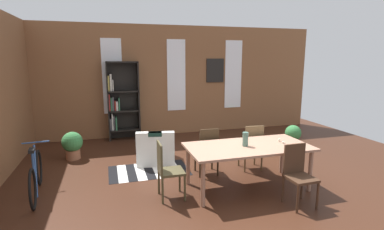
{
  "coord_description": "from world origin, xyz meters",
  "views": [
    {
      "loc": [
        -2.02,
        -4.79,
        2.26
      ],
      "look_at": [
        -0.15,
        1.59,
        0.98
      ],
      "focal_mm": 27.49,
      "sensor_mm": 36.0,
      "label": 1
    }
  ],
  "objects_px": {
    "vase_on_table": "(245,139)",
    "bicycle_second": "(36,176)",
    "dining_chair_far_right": "(252,146)",
    "dining_chair_far_left": "(207,150)",
    "dining_chair_head_left": "(167,168)",
    "potted_plant_corner": "(293,134)",
    "dining_table": "(248,150)",
    "potted_plant_by_shelf": "(72,144)",
    "bookshelf_tall": "(121,101)",
    "armchair_white": "(156,150)",
    "dining_chair_near_right": "(298,173)"
  },
  "relations": [
    {
      "from": "dining_chair_far_right",
      "to": "dining_chair_near_right",
      "type": "bearing_deg",
      "value": -89.84
    },
    {
      "from": "dining_chair_far_left",
      "to": "dining_chair_far_right",
      "type": "bearing_deg",
      "value": 0.02
    },
    {
      "from": "dining_table",
      "to": "dining_chair_far_left",
      "type": "bearing_deg",
      "value": 122.69
    },
    {
      "from": "dining_chair_far_right",
      "to": "dining_chair_far_left",
      "type": "height_order",
      "value": "same"
    },
    {
      "from": "vase_on_table",
      "to": "potted_plant_by_shelf",
      "type": "height_order",
      "value": "vase_on_table"
    },
    {
      "from": "dining_table",
      "to": "vase_on_table",
      "type": "xyz_separation_m",
      "value": [
        -0.06,
        0.0,
        0.19
      ]
    },
    {
      "from": "bookshelf_tall",
      "to": "bicycle_second",
      "type": "relative_size",
      "value": 1.34
    },
    {
      "from": "dining_chair_far_right",
      "to": "potted_plant_by_shelf",
      "type": "height_order",
      "value": "dining_chair_far_right"
    },
    {
      "from": "bicycle_second",
      "to": "dining_chair_far_left",
      "type": "bearing_deg",
      "value": -0.03
    },
    {
      "from": "vase_on_table",
      "to": "dining_chair_head_left",
      "type": "distance_m",
      "value": 1.43
    },
    {
      "from": "vase_on_table",
      "to": "dining_chair_near_right",
      "type": "bearing_deg",
      "value": -54.38
    },
    {
      "from": "bicycle_second",
      "to": "dining_chair_head_left",
      "type": "bearing_deg",
      "value": -19.93
    },
    {
      "from": "vase_on_table",
      "to": "dining_chair_far_right",
      "type": "bearing_deg",
      "value": 54.61
    },
    {
      "from": "dining_table",
      "to": "bookshelf_tall",
      "type": "relative_size",
      "value": 0.98
    },
    {
      "from": "dining_table",
      "to": "potted_plant_by_shelf",
      "type": "relative_size",
      "value": 3.39
    },
    {
      "from": "dining_chair_far_right",
      "to": "bookshelf_tall",
      "type": "xyz_separation_m",
      "value": [
        -2.42,
        3.17,
        0.57
      ]
    },
    {
      "from": "dining_table",
      "to": "bookshelf_tall",
      "type": "distance_m",
      "value": 4.4
    },
    {
      "from": "dining_chair_head_left",
      "to": "dining_chair_far_right",
      "type": "distance_m",
      "value": 2.06
    },
    {
      "from": "armchair_white",
      "to": "potted_plant_corner",
      "type": "distance_m",
      "value": 3.74
    },
    {
      "from": "armchair_white",
      "to": "dining_chair_near_right",
      "type": "bearing_deg",
      "value": -54.13
    },
    {
      "from": "dining_chair_far_left",
      "to": "potted_plant_corner",
      "type": "distance_m",
      "value": 3.17
    },
    {
      "from": "potted_plant_corner",
      "to": "dining_table",
      "type": "bearing_deg",
      "value": -138.97
    },
    {
      "from": "dining_chair_head_left",
      "to": "bicycle_second",
      "type": "bearing_deg",
      "value": 160.07
    },
    {
      "from": "potted_plant_corner",
      "to": "vase_on_table",
      "type": "bearing_deg",
      "value": -139.7
    },
    {
      "from": "dining_chair_far_left",
      "to": "vase_on_table",
      "type": "bearing_deg",
      "value": -60.75
    },
    {
      "from": "dining_chair_far_right",
      "to": "potted_plant_corner",
      "type": "bearing_deg",
      "value": 34.66
    },
    {
      "from": "vase_on_table",
      "to": "dining_chair_far_left",
      "type": "height_order",
      "value": "vase_on_table"
    },
    {
      "from": "bookshelf_tall",
      "to": "dining_chair_near_right",
      "type": "bearing_deg",
      "value": -62.65
    },
    {
      "from": "dining_chair_near_right",
      "to": "potted_plant_by_shelf",
      "type": "xyz_separation_m",
      "value": [
        -3.6,
        3.25,
        -0.16
      ]
    },
    {
      "from": "dining_chair_head_left",
      "to": "potted_plant_corner",
      "type": "height_order",
      "value": "dining_chair_head_left"
    },
    {
      "from": "dining_chair_head_left",
      "to": "dining_chair_far_right",
      "type": "height_order",
      "value": "same"
    },
    {
      "from": "dining_chair_head_left",
      "to": "dining_chair_far_left",
      "type": "bearing_deg",
      "value": 38.15
    },
    {
      "from": "dining_chair_far_right",
      "to": "dining_table",
      "type": "bearing_deg",
      "value": -122.17
    },
    {
      "from": "vase_on_table",
      "to": "bicycle_second",
      "type": "distance_m",
      "value": 3.59
    },
    {
      "from": "dining_table",
      "to": "dining_chair_near_right",
      "type": "distance_m",
      "value": 0.91
    },
    {
      "from": "vase_on_table",
      "to": "potted_plant_corner",
      "type": "distance_m",
      "value": 3.27
    },
    {
      "from": "dining_table",
      "to": "armchair_white",
      "type": "height_order",
      "value": "dining_table"
    },
    {
      "from": "dining_chair_head_left",
      "to": "potted_plant_corner",
      "type": "distance_m",
      "value": 4.37
    },
    {
      "from": "dining_table",
      "to": "dining_chair_far_left",
      "type": "relative_size",
      "value": 2.25
    },
    {
      "from": "dining_table",
      "to": "armchair_white",
      "type": "xyz_separation_m",
      "value": [
        -1.34,
        1.76,
        -0.42
      ]
    },
    {
      "from": "potted_plant_corner",
      "to": "armchair_white",
      "type": "bearing_deg",
      "value": -175.08
    },
    {
      "from": "dining_chair_far_left",
      "to": "bicycle_second",
      "type": "height_order",
      "value": "dining_chair_far_left"
    },
    {
      "from": "potted_plant_by_shelf",
      "to": "dining_chair_far_left",
      "type": "bearing_deg",
      "value": -33.35
    },
    {
      "from": "dining_chair_head_left",
      "to": "armchair_white",
      "type": "distance_m",
      "value": 1.78
    },
    {
      "from": "dining_chair_head_left",
      "to": "armchair_white",
      "type": "height_order",
      "value": "dining_chair_head_left"
    },
    {
      "from": "dining_chair_far_right",
      "to": "potted_plant_corner",
      "type": "relative_size",
      "value": 1.82
    },
    {
      "from": "dining_chair_far_right",
      "to": "potted_plant_by_shelf",
      "type": "xyz_separation_m",
      "value": [
        -3.6,
        1.74,
        -0.16
      ]
    },
    {
      "from": "vase_on_table",
      "to": "bookshelf_tall",
      "type": "xyz_separation_m",
      "value": [
        -1.88,
        3.92,
        0.19
      ]
    },
    {
      "from": "potted_plant_by_shelf",
      "to": "dining_chair_head_left",
      "type": "bearing_deg",
      "value": -56.03
    },
    {
      "from": "bookshelf_tall",
      "to": "potted_plant_by_shelf",
      "type": "relative_size",
      "value": 3.46
    }
  ]
}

